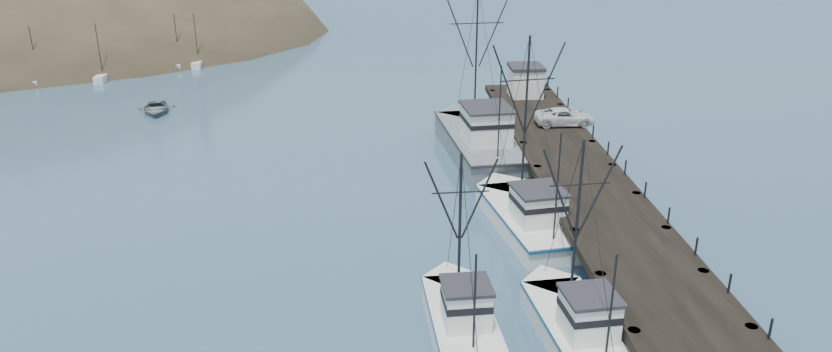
{
  "coord_description": "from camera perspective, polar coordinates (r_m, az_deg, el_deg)",
  "views": [
    {
      "loc": [
        0.44,
        -30.7,
        19.9
      ],
      "look_at": [
        2.95,
        13.34,
        2.5
      ],
      "focal_mm": 32.0,
      "sensor_mm": 36.0,
      "label": 1
    }
  ],
  "objects": [
    {
      "name": "trawler_near",
      "position": [
        35.84,
        12.17,
        -11.19
      ],
      "size": [
        3.99,
        9.7,
        10.01
      ],
      "color": "white",
      "rests_on": "ground"
    },
    {
      "name": "pier_shed",
      "position": [
        68.13,
        8.43,
        7.3
      ],
      "size": [
        3.0,
        3.2,
        2.8
      ],
      "color": "silver",
      "rests_on": "pier"
    },
    {
      "name": "motorboat",
      "position": [
        73.83,
        -19.37,
        4.65
      ],
      "size": [
        4.46,
        5.53,
        1.02
      ],
      "primitive_type": "imported",
      "rotation": [
        0.0,
        0.0,
        0.21
      ],
      "color": "slate",
      "rests_on": "ground"
    },
    {
      "name": "pickup_truck",
      "position": [
        60.33,
        11.37,
        4.5
      ],
      "size": [
        4.8,
        2.23,
        1.33
      ],
      "primitive_type": "imported",
      "rotation": [
        0.0,
        0.0,
        1.58
      ],
      "color": "silver",
      "rests_on": "pier"
    },
    {
      "name": "moored_sailboats",
      "position": [
        94.34,
        -23.21,
        7.83
      ],
      "size": [
        22.74,
        18.37,
        6.35
      ],
      "color": "white",
      "rests_on": "ground"
    },
    {
      "name": "work_vessel",
      "position": [
        58.31,
        4.83,
        2.77
      ],
      "size": [
        6.11,
        15.85,
        13.17
      ],
      "color": "slate",
      "rests_on": "ground"
    },
    {
      "name": "pier",
      "position": [
        51.92,
        12.1,
        0.5
      ],
      "size": [
        6.0,
        44.0,
        2.0
      ],
      "color": "black",
      "rests_on": "ground"
    },
    {
      "name": "trawler_far",
      "position": [
        46.36,
        8.51,
        -3.03
      ],
      "size": [
        5.47,
        12.02,
        12.11
      ],
      "color": "white",
      "rests_on": "ground"
    },
    {
      "name": "trawler_mid",
      "position": [
        35.76,
        3.46,
        -10.77
      ],
      "size": [
        3.41,
        8.88,
        9.12
      ],
      "color": "white",
      "rests_on": "ground"
    },
    {
      "name": "ground",
      "position": [
        36.59,
        -3.5,
        -11.47
      ],
      "size": [
        400.0,
        400.0,
        0.0
      ],
      "primitive_type": "plane",
      "color": "#304E6A",
      "rests_on": "ground"
    }
  ]
}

